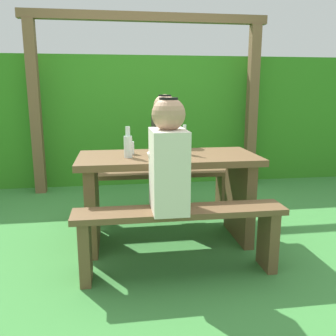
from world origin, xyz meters
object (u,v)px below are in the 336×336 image
object	(u,v)px
person_white_shirt	(168,159)
bottle_right	(128,145)
bench_near	(180,228)
drinking_glass	(130,148)
picnic_table	(168,183)
person_black_coat	(165,137)
bench_far	(160,185)
bottle_left	(184,143)
cell_phone	(175,158)

from	to	relation	value
person_white_shirt	bottle_right	xyz separation A→B (m)	(-0.23, 0.49, 0.02)
bench_near	bottle_right	distance (m)	0.76
drinking_glass	bottle_right	world-z (taller)	bottle_right
picnic_table	person_black_coat	xyz separation A→B (m)	(0.05, 0.55, 0.30)
bench_near	drinking_glass	world-z (taller)	drinking_glass
person_black_coat	bench_far	bearing A→B (deg)	176.36
person_black_coat	person_white_shirt	bearing A→B (deg)	-96.78
bench_near	picnic_table	bearing A→B (deg)	90.00
picnic_table	person_black_coat	size ratio (longest dim) A/B	1.95
bench_near	person_white_shirt	world-z (taller)	person_white_shirt
bench_near	bottle_right	xyz separation A→B (m)	(-0.31, 0.50, 0.49)
person_black_coat	bottle_right	size ratio (longest dim) A/B	3.06
drinking_glass	bench_near	bearing A→B (deg)	-65.70
person_black_coat	bottle_left	xyz separation A→B (m)	(0.08, -0.52, 0.02)
bottle_left	cell_phone	xyz separation A→B (m)	(-0.10, -0.17, -0.09)
picnic_table	drinking_glass	size ratio (longest dim) A/B	14.05
person_white_shirt	person_black_coat	size ratio (longest dim) A/B	1.00
person_white_shirt	cell_phone	world-z (taller)	person_white_shirt
bench_far	drinking_glass	xyz separation A→B (m)	(-0.29, -0.45, 0.44)
cell_phone	bench_near	bearing A→B (deg)	-81.72
picnic_table	person_black_coat	bearing A→B (deg)	84.55
bench_far	bottle_left	distance (m)	0.72
picnic_table	cell_phone	xyz separation A→B (m)	(0.03, -0.15, 0.23)
person_black_coat	cell_phone	xyz separation A→B (m)	(-0.02, -0.69, -0.07)
picnic_table	bottle_left	size ratio (longest dim) A/B	5.95
bench_near	person_black_coat	distance (m)	1.19
bench_near	bench_far	xyz separation A→B (m)	(0.00, 1.10, 0.00)
bench_far	bottle_right	world-z (taller)	bottle_right
person_black_coat	drinking_glass	size ratio (longest dim) A/B	7.22
bottle_left	bottle_right	bearing A→B (deg)	-170.20
person_black_coat	bottle_left	bearing A→B (deg)	-80.96
bench_near	drinking_glass	size ratio (longest dim) A/B	14.05
bench_far	person_white_shirt	size ratio (longest dim) A/B	1.95
picnic_table	person_white_shirt	world-z (taller)	person_white_shirt
picnic_table	bench_far	bearing A→B (deg)	90.00
bench_far	person_white_shirt	xyz separation A→B (m)	(-0.08, -1.10, 0.46)
person_white_shirt	cell_phone	xyz separation A→B (m)	(0.11, 0.40, -0.07)
bottle_right	bench_far	bearing A→B (deg)	62.57
bench_near	person_black_coat	world-z (taller)	person_black_coat
picnic_table	bench_far	distance (m)	0.57
picnic_table	bottle_left	xyz separation A→B (m)	(0.14, 0.03, 0.32)
bench_near	drinking_glass	distance (m)	0.84
person_white_shirt	bottle_left	world-z (taller)	person_white_shirt
bench_near	person_black_coat	bearing A→B (deg)	87.28
bench_near	bottle_left	world-z (taller)	bottle_left
bench_near	bottle_right	world-z (taller)	bottle_right
person_white_shirt	cell_phone	size ratio (longest dim) A/B	5.14
cell_phone	bottle_left	bearing A→B (deg)	71.90
person_black_coat	drinking_glass	world-z (taller)	person_black_coat
bench_near	bottle_left	bearing A→B (deg)	76.79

